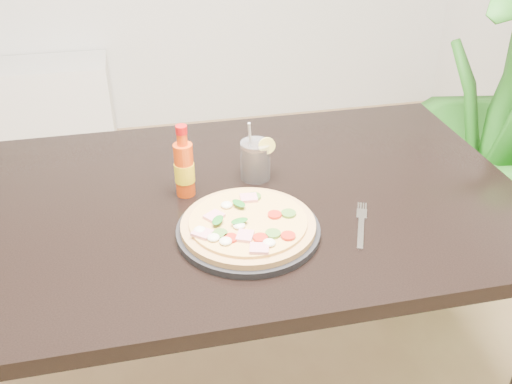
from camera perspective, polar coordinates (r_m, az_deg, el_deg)
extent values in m
cube|color=black|center=(1.45, -1.01, -0.92)|extent=(1.40, 0.90, 0.04)
cylinder|color=black|center=(2.01, -21.58, -6.11)|extent=(0.06, 0.06, 0.71)
cylinder|color=black|center=(2.15, 13.87, -1.85)|extent=(0.06, 0.06, 0.71)
cylinder|color=black|center=(1.30, -0.78, -3.86)|extent=(0.33, 0.33, 0.02)
cylinder|color=tan|center=(1.29, -0.78, -3.32)|extent=(0.31, 0.31, 0.01)
cylinder|color=#E5C463|center=(1.28, -0.79, -2.93)|extent=(0.27, 0.27, 0.01)
cube|color=pink|center=(1.35, -0.73, -0.58)|extent=(0.04, 0.04, 0.01)
cube|color=pink|center=(1.24, -5.39, -4.10)|extent=(0.05, 0.05, 0.01)
cube|color=pink|center=(1.23, -1.10, -4.40)|extent=(0.05, 0.05, 0.01)
cube|color=pink|center=(1.29, -4.21, -2.42)|extent=(0.05, 0.05, 0.01)
cube|color=pink|center=(1.19, 0.33, -5.66)|extent=(0.05, 0.04, 0.01)
cylinder|color=red|center=(1.22, 0.45, -4.61)|extent=(0.03, 0.03, 0.01)
cylinder|color=red|center=(1.22, -2.56, -4.63)|extent=(0.03, 0.03, 0.01)
cylinder|color=red|center=(1.23, 3.24, -4.41)|extent=(0.03, 0.03, 0.01)
cylinder|color=red|center=(1.29, 1.87, -2.29)|extent=(0.03, 0.03, 0.01)
cylinder|color=#457627|center=(1.24, -3.63, -4.18)|extent=(0.03, 0.03, 0.01)
cylinder|color=#457627|center=(1.30, 3.27, -2.16)|extent=(0.03, 0.03, 0.01)
cylinder|color=#457627|center=(1.36, -0.21, -0.46)|extent=(0.03, 0.03, 0.01)
cylinder|color=#457627|center=(1.23, 1.71, -4.19)|extent=(0.03, 0.03, 0.01)
ellipsoid|color=#EFEDCE|center=(1.21, -3.06, -4.93)|extent=(0.03, 0.03, 0.01)
ellipsoid|color=#EFEDCE|center=(1.26, -1.71, -3.37)|extent=(0.03, 0.03, 0.01)
ellipsoid|color=#EFEDCE|center=(1.25, -5.65, -3.82)|extent=(0.03, 0.03, 0.01)
ellipsoid|color=#EFEDCE|center=(1.33, -2.96, -1.31)|extent=(0.03, 0.03, 0.01)
ellipsoid|color=#EFEDCE|center=(1.22, -4.29, -4.57)|extent=(0.03, 0.03, 0.01)
ellipsoid|color=#EFEDCE|center=(1.21, 1.33, -5.09)|extent=(0.03, 0.03, 0.01)
ellipsoid|color=#1A6E1B|center=(1.32, -1.74, -1.12)|extent=(0.04, 0.05, 0.00)
ellipsoid|color=#1A6E1B|center=(1.26, -1.66, -2.89)|extent=(0.04, 0.03, 0.00)
ellipsoid|color=#1A6E1B|center=(1.27, -3.85, -2.80)|extent=(0.04, 0.05, 0.00)
cylinder|color=#DD430D|center=(1.42, -7.18, 2.21)|extent=(0.06, 0.06, 0.14)
cylinder|color=yellow|center=(1.42, -7.16, 1.97)|extent=(0.05, 0.05, 0.05)
cylinder|color=#DD430D|center=(1.38, -7.41, 5.27)|extent=(0.03, 0.03, 0.03)
cylinder|color=red|center=(1.37, -7.48, 6.20)|extent=(0.03, 0.03, 0.02)
cylinder|color=black|center=(1.49, -0.06, 2.98)|extent=(0.07, 0.07, 0.09)
cylinder|color=silver|center=(1.49, -0.06, 3.20)|extent=(0.08, 0.08, 0.10)
cylinder|color=#F2E059|center=(1.45, 1.09, 4.65)|extent=(0.04, 0.01, 0.04)
cylinder|color=#B2B2B7|center=(1.48, -0.53, 4.35)|extent=(0.03, 0.06, 0.17)
cube|color=silver|center=(1.32, 10.43, -4.09)|extent=(0.06, 0.12, 0.00)
cube|color=silver|center=(1.38, 10.52, -2.18)|extent=(0.04, 0.05, 0.00)
cube|color=silver|center=(1.41, 10.20, -1.41)|extent=(0.01, 0.03, 0.00)
cube|color=silver|center=(1.41, 10.44, -1.43)|extent=(0.01, 0.03, 0.00)
cube|color=silver|center=(1.41, 10.68, -1.46)|extent=(0.01, 0.03, 0.00)
cube|color=silver|center=(1.41, 10.92, -1.48)|extent=(0.01, 0.03, 0.00)
imported|color=#24661B|center=(2.36, 23.73, 8.58)|extent=(0.98, 0.98, 1.38)
cylinder|color=brown|center=(2.62, 21.05, -3.05)|extent=(0.28, 0.28, 0.22)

